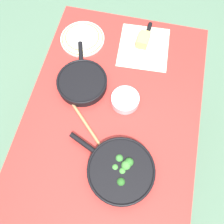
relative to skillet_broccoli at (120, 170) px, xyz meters
name	(u,v)px	position (x,y,z in m)	size (l,w,h in m)	color
ground_plane	(112,151)	(-0.27, -0.10, -0.77)	(14.00, 14.00, 0.00)	#51755B
dining_table_red	(112,119)	(-0.27, -0.10, -0.11)	(1.28, 0.86, 0.74)	#B72D28
skillet_broccoli	(120,170)	(0.00, 0.00, 0.00)	(0.30, 0.42, 0.07)	black
skillet_eggs	(82,82)	(-0.40, -0.29, 0.00)	(0.37, 0.26, 0.05)	black
wooden_spoon	(77,110)	(-0.25, -0.27, -0.02)	(0.28, 0.29, 0.02)	#A87A4C
parchment_sheet	(144,47)	(-0.71, -0.01, -0.03)	(0.32, 0.29, 0.00)	beige
grater_knife	(147,35)	(-0.79, -0.01, -0.02)	(0.25, 0.04, 0.02)	silver
cheese_block	(143,40)	(-0.73, -0.02, 0.00)	(0.10, 0.07, 0.06)	#E0C15B
dinner_plate_stack	(82,38)	(-0.68, -0.36, -0.02)	(0.25, 0.25, 0.03)	silver
prep_bowl_steel	(125,100)	(-0.35, -0.05, -0.01)	(0.14, 0.14, 0.05)	#B7B7BC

